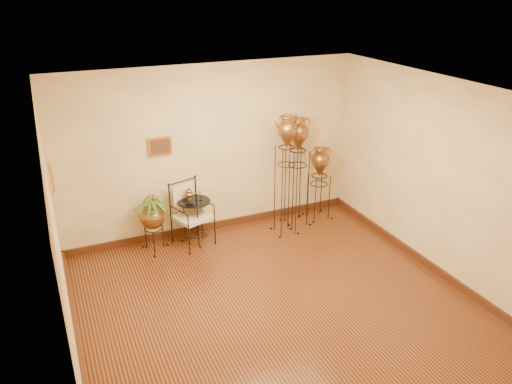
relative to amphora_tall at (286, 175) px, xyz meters
name	(u,v)px	position (x,y,z in m)	size (l,w,h in m)	color
ground	(278,308)	(-1.04, -1.88, -1.04)	(5.00, 5.00, 0.00)	brown
room_shell	(280,186)	(-1.04, -1.87, 0.69)	(5.02, 5.02, 2.81)	#FCE7A3
amphora_tall	(286,175)	(0.00, 0.00, 0.00)	(0.52, 0.52, 2.04)	black
amphora_mid	(297,172)	(0.33, 0.22, -0.08)	(0.51, 0.51, 1.91)	black
amphora_short	(319,183)	(0.80, 0.27, -0.38)	(0.52, 0.52, 1.33)	black
planter_urn	(152,214)	(-2.16, 0.27, -0.41)	(0.80, 0.80, 1.13)	black
armchair	(193,215)	(-1.53, 0.22, -0.52)	(0.73, 0.71, 1.04)	black
side_table	(195,221)	(-1.49, 0.27, -0.66)	(0.66, 0.66, 0.94)	black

